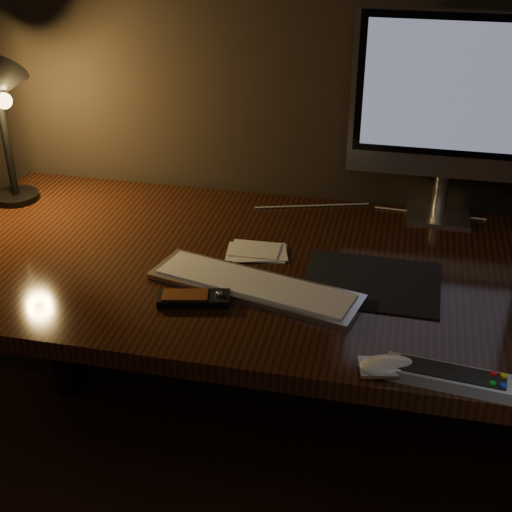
% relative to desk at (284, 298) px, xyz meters
% --- Properties ---
extents(desk, '(1.60, 0.75, 0.75)m').
position_rel_desk_xyz_m(desk, '(0.00, 0.00, 0.00)').
color(desk, black).
rests_on(desk, ground).
extents(monitor, '(0.47, 0.14, 0.50)m').
position_rel_desk_xyz_m(monitor, '(0.34, 0.26, 0.42)').
color(monitor, silver).
rests_on(monitor, desk).
extents(keyboard, '(0.47, 0.23, 0.02)m').
position_rel_desk_xyz_m(keyboard, '(-0.03, -0.18, 0.14)').
color(keyboard, silver).
rests_on(keyboard, desk).
extents(mousepad, '(0.29, 0.23, 0.00)m').
position_rel_desk_xyz_m(mousepad, '(0.20, -0.10, 0.13)').
color(mousepad, black).
rests_on(mousepad, desk).
extents(mouse, '(0.12, 0.08, 0.02)m').
position_rel_desk_xyz_m(mouse, '(0.26, -0.40, 0.14)').
color(mouse, white).
rests_on(mouse, desk).
extents(media_remote, '(0.15, 0.08, 0.03)m').
position_rel_desk_xyz_m(media_remote, '(-0.14, -0.26, 0.14)').
color(media_remote, black).
rests_on(media_remote, desk).
extents(tv_remote, '(0.23, 0.08, 0.03)m').
position_rel_desk_xyz_m(tv_remote, '(0.36, -0.41, 0.14)').
color(tv_remote, '#9A9D9F').
rests_on(tv_remote, desk).
extents(papers, '(0.15, 0.11, 0.01)m').
position_rel_desk_xyz_m(papers, '(-0.06, -0.03, 0.13)').
color(papers, white).
rests_on(papers, desk).
extents(desk_lamp, '(0.18, 0.20, 0.39)m').
position_rel_desk_xyz_m(desk_lamp, '(-0.71, 0.09, 0.39)').
color(desk_lamp, black).
rests_on(desk_lamp, desk).
extents(cable, '(0.57, 0.06, 0.00)m').
position_rel_desk_xyz_m(cable, '(0.17, 0.25, 0.13)').
color(cable, white).
rests_on(cable, desk).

